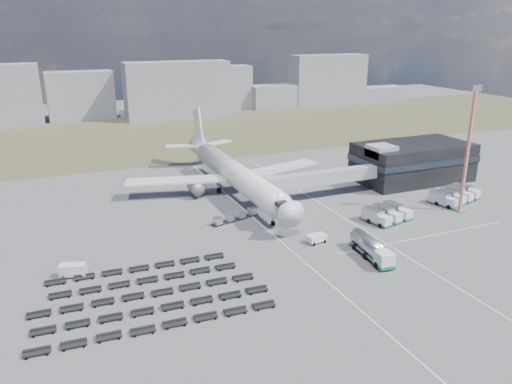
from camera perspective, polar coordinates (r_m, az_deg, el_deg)
name	(u,v)px	position (r m, az deg, el deg)	size (l,w,h in m)	color
ground	(293,242)	(96.38, 4.23, -5.72)	(420.00, 420.00, 0.00)	#565659
grass_strip	(162,134)	(196.29, -10.66, 6.53)	(420.00, 90.00, 0.01)	brown
lane_markings	(329,229)	(103.25, 8.31, -4.18)	(47.12, 110.00, 0.01)	silver
terminal	(412,161)	(139.30, 17.42, 3.40)	(30.40, 16.40, 11.00)	black
jet_bridge	(314,179)	(118.62, 6.63, 1.49)	(30.30, 3.80, 7.05)	#939399
airliner	(233,172)	(122.45, -2.63, 2.25)	(51.59, 64.53, 17.62)	silver
skyline	(117,94)	(232.89, -15.63, 10.69)	(312.23, 26.56, 25.51)	gray
fuel_tanker	(372,248)	(91.42, 13.10, -6.31)	(3.99, 11.58, 3.67)	silver
pushback_tug	(316,239)	(96.26, 6.91, -5.32)	(3.66, 2.06, 1.61)	silver
utility_van	(73,271)	(88.35, -20.18, -8.42)	(4.21, 1.91, 2.26)	silver
catering_truck	(260,183)	(126.43, 0.46, 1.00)	(4.99, 6.92, 2.94)	silver
service_trucks_near	(387,214)	(109.60, 14.73, -2.43)	(10.11, 8.46, 2.70)	silver
service_trucks_far	(455,195)	(126.50, 21.78, -0.37)	(13.33, 9.64, 2.66)	silver
uld_row	(235,216)	(106.19, -2.38, -2.79)	(11.48, 4.54, 1.59)	black
baggage_dollies	(148,295)	(79.39, -12.21, -11.40)	(35.73, 21.49, 0.79)	black
floodlight_mast	(468,150)	(117.00, 23.04, 4.39)	(2.59, 2.14, 27.76)	red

